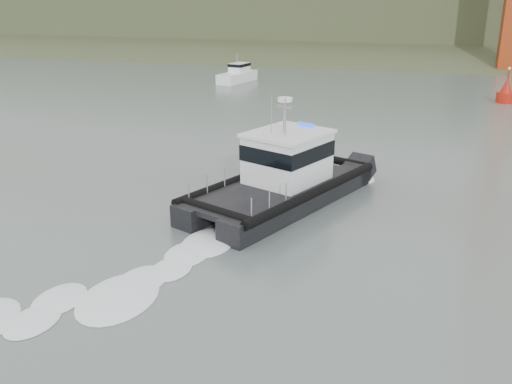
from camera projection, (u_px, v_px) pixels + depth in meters
ground at (218, 349)px, 19.03m from camera, size 400.00×400.00×0.00m
headlands at (398, 9)px, 130.48m from camera, size 500.00×105.36×27.12m
patrol_boat at (283, 176)px, 31.67m from camera, size 9.13×13.36×6.10m
motorboat at (238, 75)px, 73.46m from camera, size 3.78×7.08×3.71m
nav_buoy at (506, 93)px, 59.94m from camera, size 1.89×1.89×3.94m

